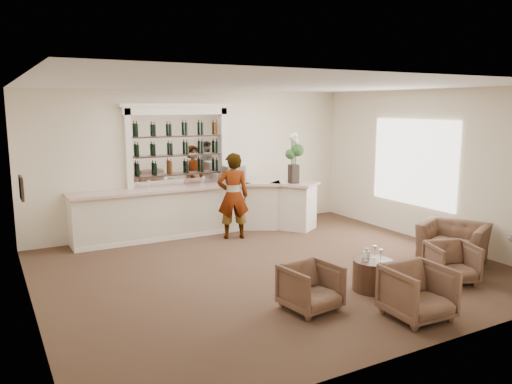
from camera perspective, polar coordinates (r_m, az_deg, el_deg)
ground at (r=9.23m, az=1.86°, el=-8.82°), size 8.00×8.00×0.00m
room_shell at (r=9.46m, az=0.57°, el=6.13°), size 8.04×7.02×3.32m
bar_counter at (r=11.60m, az=-6.43°, el=-2.05°), size 5.72×1.80×1.14m
back_bar_alcove at (r=11.65m, az=-8.89°, el=5.20°), size 2.64×0.25×3.00m
cocktail_table at (r=8.38m, az=13.16°, el=-9.23°), size 0.64×0.64×0.50m
sommelier at (r=11.12m, az=-2.65°, el=-0.45°), size 0.82×0.67×1.93m
armchair_left at (r=7.43m, az=6.27°, el=-10.75°), size 0.82×0.84×0.69m
armchair_center at (r=7.45m, az=18.00°, el=-10.85°), size 0.86×0.88×0.76m
armchair_right at (r=9.12m, az=21.45°, el=-7.52°), size 0.94×0.95×0.68m
armchair_far at (r=10.22m, az=21.61°, el=-5.44°), size 1.43×1.50×0.76m
espresso_machine at (r=11.77m, az=-2.65°, el=2.02°), size 0.49×0.41×0.42m
flower_vase at (r=11.77m, az=4.34°, el=4.21°), size 0.31×0.31×1.18m
wine_glass_bar_left at (r=11.12m, az=-12.13°, el=0.79°), size 0.07×0.07×0.21m
wine_glass_bar_right at (r=11.56m, az=-5.98°, el=1.30°), size 0.07×0.07×0.21m
wine_glass_tbl_a at (r=8.22m, az=12.49°, el=-6.99°), size 0.07×0.07×0.21m
wine_glass_tbl_b at (r=8.40m, az=13.40°, el=-6.66°), size 0.07×0.07×0.21m
wine_glass_tbl_c at (r=8.21m, az=14.08°, el=-7.07°), size 0.07×0.07×0.21m
napkin_holder at (r=8.37m, az=12.50°, el=-6.99°), size 0.08×0.08×0.12m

